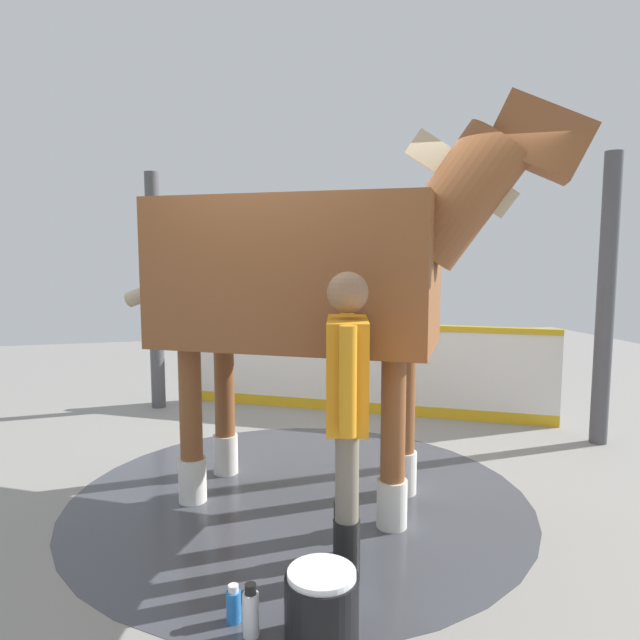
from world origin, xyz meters
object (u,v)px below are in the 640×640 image
(horse, at_px, (315,277))
(wash_bucket, at_px, (322,607))
(bottle_spray, at_px, (234,605))
(bottle_shampoo, at_px, (251,612))
(handler, at_px, (347,401))

(horse, relative_size, wash_bucket, 8.53)
(horse, height_order, bottle_spray, horse)
(horse, relative_size, bottle_shampoo, 11.40)
(horse, xyz_separation_m, bottle_spray, (0.71, 1.27, -1.54))
(wash_bucket, bearing_deg, handler, -116.87)
(handler, height_order, wash_bucket, handler)
(handler, relative_size, wash_bucket, 4.88)
(wash_bucket, distance_m, bottle_spray, 0.46)
(horse, xyz_separation_m, wash_bucket, (0.34, 1.52, -1.45))
(handler, xyz_separation_m, bottle_shampoo, (0.60, 0.46, -0.86))
(wash_bucket, xyz_separation_m, bottle_spray, (0.38, -0.24, -0.08))
(handler, distance_m, bottle_spray, 1.16)
(bottle_spray, bearing_deg, handler, -153.58)
(wash_bucket, height_order, bottle_shampoo, wash_bucket)
(handler, distance_m, wash_bucket, 1.03)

